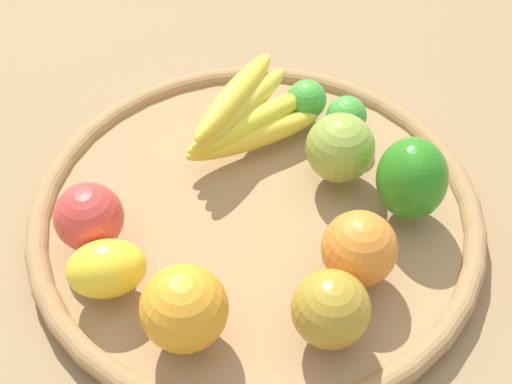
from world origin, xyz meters
The scene contains 12 objects.
ground_plane centered at (0.00, 0.00, 0.00)m, with size 2.40×2.40×0.00m, color #93734B.
basket centered at (0.00, 0.00, 0.02)m, with size 0.46×0.46×0.03m.
apple_0 centered at (-0.15, -0.06, 0.06)m, with size 0.07×0.07×0.07m, color #D83D36.
banana_bunch centered at (-0.03, 0.09, 0.06)m, with size 0.14×0.15×0.06m.
apple_2 centered at (0.08, -0.13, 0.06)m, with size 0.07×0.07×0.07m, color #AC8728.
apple_1 centered at (0.08, 0.06, 0.07)m, with size 0.07×0.07×0.07m, color #8EA53B.
orange_0 centered at (0.10, -0.07, 0.07)m, with size 0.07×0.07×0.07m, color orange.
lemon_0 centered at (-0.12, -0.11, 0.06)m, with size 0.07×0.05×0.05m, color yellow.
orange_1 centered at (-0.04, -0.15, 0.07)m, with size 0.07×0.07×0.07m, color orange.
lime_0 centered at (0.04, 0.14, 0.05)m, with size 0.04×0.04×0.04m, color green.
lime_1 centered at (0.08, 0.12, 0.05)m, with size 0.04×0.04×0.04m, color green.
bell_pepper centered at (0.15, 0.02, 0.07)m, with size 0.07×0.07×0.08m, color #2B7F1A.
Camera 1 is at (0.07, -0.48, 0.59)m, focal length 52.11 mm.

